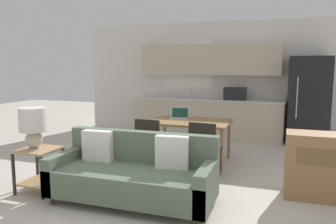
# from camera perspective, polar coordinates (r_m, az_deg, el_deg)

# --- Properties ---
(ground_plane) EXTENTS (20.00, 20.00, 0.00)m
(ground_plane) POSITION_cam_1_polar(r_m,az_deg,el_deg) (3.98, -7.03, -16.62)
(ground_plane) COLOR beige
(wall_back) EXTENTS (6.40, 0.07, 2.70)m
(wall_back) POSITION_cam_1_polar(r_m,az_deg,el_deg) (8.05, 7.17, 5.79)
(wall_back) COLOR silver
(wall_back) RESTS_ON ground_plane
(kitchen_counter) EXTENTS (3.51, 0.65, 2.15)m
(kitchen_counter) POSITION_cam_1_polar(r_m,az_deg,el_deg) (7.79, 6.81, 1.94)
(kitchen_counter) COLOR beige
(kitchen_counter) RESTS_ON ground_plane
(refrigerator) EXTENTS (0.81, 0.79, 1.86)m
(refrigerator) POSITION_cam_1_polar(r_m,az_deg,el_deg) (7.51, 23.21, 1.80)
(refrigerator) COLOR black
(refrigerator) RESTS_ON ground_plane
(dining_table) EXTENTS (1.34, 0.93, 0.72)m
(dining_table) POSITION_cam_1_polar(r_m,az_deg,el_deg) (5.65, 3.91, -2.17)
(dining_table) COLOR olive
(dining_table) RESTS_ON ground_plane
(couch) EXTENTS (1.99, 0.80, 0.83)m
(couch) POSITION_cam_1_polar(r_m,az_deg,el_deg) (4.11, -5.94, -10.78)
(couch) COLOR #3D2D1E
(couch) RESTS_ON ground_plane
(side_table) EXTENTS (0.48, 0.48, 0.58)m
(side_table) POSITION_cam_1_polar(r_m,az_deg,el_deg) (4.69, -21.55, -8.20)
(side_table) COLOR tan
(side_table) RESTS_ON ground_plane
(table_lamp) EXTENTS (0.35, 0.35, 0.55)m
(table_lamp) POSITION_cam_1_polar(r_m,az_deg,el_deg) (4.57, -22.42, -1.96)
(table_lamp) COLOR #B2A893
(table_lamp) RESTS_ON side_table
(dining_chair_near_left) EXTENTS (0.44, 0.44, 0.86)m
(dining_chair_near_left) POSITION_cam_1_polar(r_m,az_deg,el_deg) (5.10, -3.05, -5.16)
(dining_chair_near_left) COLOR black
(dining_chair_near_left) RESTS_ON ground_plane
(dining_chair_near_right) EXTENTS (0.46, 0.46, 0.86)m
(dining_chair_near_right) POSITION_cam_1_polar(r_m,az_deg,el_deg) (4.84, 6.37, -5.93)
(dining_chair_near_right) COLOR black
(dining_chair_near_right) RESTS_ON ground_plane
(laptop) EXTENTS (0.35, 0.29, 0.20)m
(laptop) POSITION_cam_1_polar(r_m,az_deg,el_deg) (5.86, 2.01, -0.69)
(laptop) COLOR #B7BABC
(laptop) RESTS_ON dining_table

